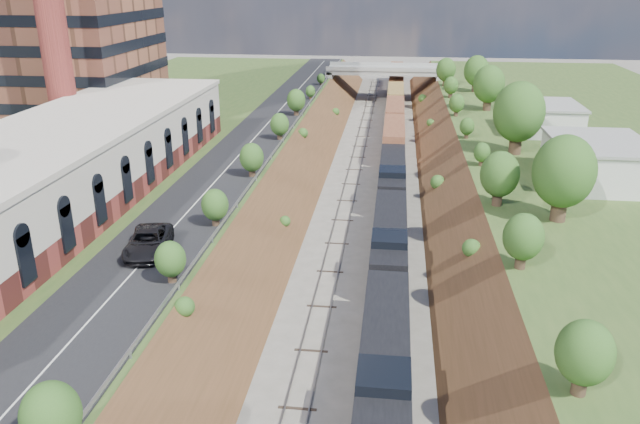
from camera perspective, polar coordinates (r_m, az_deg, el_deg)
platform_left at (r=83.81m, az=-18.55°, el=4.16°), size 44.00×180.00×5.00m
embankment_left at (r=77.85m, az=-3.50°, el=2.07°), size 10.00×180.00×10.00m
embankment_right at (r=77.12m, az=12.80°, el=1.39°), size 10.00×180.00×10.00m
rail_left_track at (r=76.81m, az=2.68°, el=1.89°), size 1.58×180.00×0.18m
rail_right_track at (r=76.63m, az=6.56°, el=1.73°), size 1.58×180.00×0.18m
road at (r=77.32m, az=-6.88°, el=5.73°), size 8.00×180.00×0.10m
guardrail at (r=76.15m, az=-3.92°, el=5.99°), size 0.10×171.00×0.70m
commercial_building at (r=61.27m, az=-23.39°, el=3.52°), size 14.30×62.30×7.00m
overpass at (r=136.01m, az=5.88°, el=12.19°), size 24.50×8.30×7.40m
white_building_near at (r=70.14m, az=24.07°, el=4.15°), size 9.00×12.00×4.00m
white_building_far at (r=90.71m, az=19.97°, el=8.01°), size 8.00×10.00×3.60m
tree_right_large at (r=56.62m, az=21.41°, el=3.41°), size 5.25×5.25×7.61m
tree_left_crest at (r=39.77m, az=-15.21°, el=-6.68°), size 2.45×2.45×3.55m
freight_train at (r=99.54m, az=6.81°, el=7.67°), size 3.06×139.79×4.58m
suv at (r=49.18m, az=-15.41°, el=-2.62°), size 4.03×6.83×1.78m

